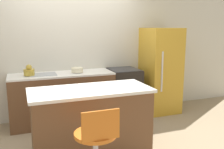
{
  "coord_description": "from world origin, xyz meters",
  "views": [
    {
      "loc": [
        -0.96,
        -4.1,
        1.75
      ],
      "look_at": [
        0.45,
        -0.3,
        0.96
      ],
      "focal_mm": 40.0,
      "sensor_mm": 36.0,
      "label": 1
    }
  ],
  "objects_px": {
    "stool_chair": "(96,148)",
    "kettle": "(29,71)",
    "mixing_bowl": "(77,70)",
    "refrigerator": "(160,70)",
    "oven_range": "(124,92)"
  },
  "relations": [
    {
      "from": "stool_chair",
      "to": "mixing_bowl",
      "type": "height_order",
      "value": "mixing_bowl"
    },
    {
      "from": "mixing_bowl",
      "to": "stool_chair",
      "type": "bearing_deg",
      "value": -97.16
    },
    {
      "from": "mixing_bowl",
      "to": "refrigerator",
      "type": "bearing_deg",
      "value": -1.1
    },
    {
      "from": "oven_range",
      "to": "mixing_bowl",
      "type": "height_order",
      "value": "mixing_bowl"
    },
    {
      "from": "stool_chair",
      "to": "kettle",
      "type": "xyz_separation_m",
      "value": [
        -0.57,
        2.04,
        0.53
      ]
    },
    {
      "from": "mixing_bowl",
      "to": "oven_range",
      "type": "bearing_deg",
      "value": 0.93
    },
    {
      "from": "stool_chair",
      "to": "kettle",
      "type": "distance_m",
      "value": 2.19
    },
    {
      "from": "stool_chair",
      "to": "mixing_bowl",
      "type": "bearing_deg",
      "value": 82.84
    },
    {
      "from": "oven_range",
      "to": "mixing_bowl",
      "type": "relative_size",
      "value": 4.4
    },
    {
      "from": "refrigerator",
      "to": "mixing_bowl",
      "type": "bearing_deg",
      "value": 178.9
    },
    {
      "from": "stool_chair",
      "to": "kettle",
      "type": "height_order",
      "value": "kettle"
    },
    {
      "from": "kettle",
      "to": "mixing_bowl",
      "type": "bearing_deg",
      "value": 0.0
    },
    {
      "from": "stool_chair",
      "to": "kettle",
      "type": "relative_size",
      "value": 5.06
    },
    {
      "from": "refrigerator",
      "to": "kettle",
      "type": "xyz_separation_m",
      "value": [
        -2.55,
        0.03,
        0.14
      ]
    },
    {
      "from": "oven_range",
      "to": "mixing_bowl",
      "type": "bearing_deg",
      "value": -179.07
    }
  ]
}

